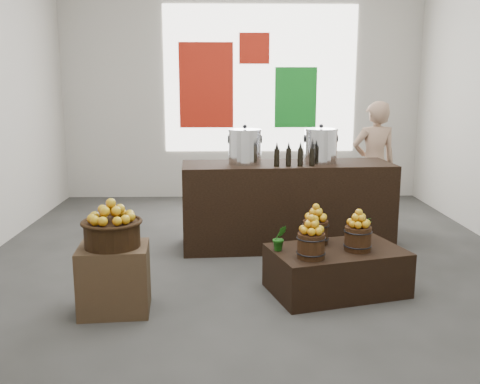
{
  "coord_description": "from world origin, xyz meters",
  "views": [
    {
      "loc": [
        -0.26,
        -5.62,
        1.92
      ],
      "look_at": [
        -0.13,
        -0.4,
        0.86
      ],
      "focal_mm": 40.0,
      "sensor_mm": 36.0,
      "label": 1
    }
  ],
  "objects_px": {
    "display_table": "(336,270)",
    "shopper": "(374,164)",
    "counter": "(287,205)",
    "crate": "(114,279)",
    "stock_pot_left": "(245,147)",
    "stock_pot_center": "(321,147)",
    "wicker_basket": "(112,234)"
  },
  "relations": [
    {
      "from": "wicker_basket",
      "to": "counter",
      "type": "bearing_deg",
      "value": 48.04
    },
    {
      "from": "crate",
      "to": "display_table",
      "type": "xyz_separation_m",
      "value": [
        1.98,
        0.39,
        -0.08
      ]
    },
    {
      "from": "stock_pot_left",
      "to": "counter",
      "type": "bearing_deg",
      "value": 3.87
    },
    {
      "from": "stock_pot_left",
      "to": "stock_pot_center",
      "type": "bearing_deg",
      "value": 3.87
    },
    {
      "from": "crate",
      "to": "stock_pot_left",
      "type": "relative_size",
      "value": 1.52
    },
    {
      "from": "crate",
      "to": "counter",
      "type": "xyz_separation_m",
      "value": [
        1.68,
        1.86,
        0.21
      ]
    },
    {
      "from": "crate",
      "to": "stock_pot_center",
      "type": "bearing_deg",
      "value": 42.45
    },
    {
      "from": "wicker_basket",
      "to": "stock_pot_left",
      "type": "relative_size",
      "value": 1.22
    },
    {
      "from": "display_table",
      "to": "counter",
      "type": "height_order",
      "value": "counter"
    },
    {
      "from": "wicker_basket",
      "to": "stock_pot_center",
      "type": "relative_size",
      "value": 1.22
    },
    {
      "from": "display_table",
      "to": "wicker_basket",
      "type": "bearing_deg",
      "value": 175.4
    },
    {
      "from": "counter",
      "to": "shopper",
      "type": "relative_size",
      "value": 1.45
    },
    {
      "from": "wicker_basket",
      "to": "display_table",
      "type": "xyz_separation_m",
      "value": [
        1.98,
        0.39,
        -0.48
      ]
    },
    {
      "from": "stock_pot_left",
      "to": "display_table",
      "type": "bearing_deg",
      "value": -60.6
    },
    {
      "from": "shopper",
      "to": "crate",
      "type": "bearing_deg",
      "value": 35.6
    },
    {
      "from": "counter",
      "to": "shopper",
      "type": "xyz_separation_m",
      "value": [
        1.29,
        0.94,
        0.35
      ]
    },
    {
      "from": "wicker_basket",
      "to": "stock_pot_left",
      "type": "distance_m",
      "value": 2.23
    },
    {
      "from": "stock_pot_left",
      "to": "shopper",
      "type": "distance_m",
      "value": 2.07
    },
    {
      "from": "counter",
      "to": "stock_pot_left",
      "type": "xyz_separation_m",
      "value": [
        -0.5,
        -0.03,
        0.69
      ]
    },
    {
      "from": "counter",
      "to": "display_table",
      "type": "bearing_deg",
      "value": -82.05
    },
    {
      "from": "crate",
      "to": "stock_pot_center",
      "type": "height_order",
      "value": "stock_pot_center"
    },
    {
      "from": "wicker_basket",
      "to": "stock_pot_center",
      "type": "xyz_separation_m",
      "value": [
        2.07,
        1.89,
        0.51
      ]
    },
    {
      "from": "display_table",
      "to": "shopper",
      "type": "height_order",
      "value": "shopper"
    },
    {
      "from": "stock_pot_left",
      "to": "shopper",
      "type": "height_order",
      "value": "shopper"
    },
    {
      "from": "counter",
      "to": "crate",
      "type": "bearing_deg",
      "value": -135.83
    },
    {
      "from": "stock_pot_left",
      "to": "stock_pot_center",
      "type": "distance_m",
      "value": 0.9
    },
    {
      "from": "stock_pot_left",
      "to": "wicker_basket",
      "type": "bearing_deg",
      "value": -122.66
    },
    {
      "from": "stock_pot_center",
      "to": "crate",
      "type": "bearing_deg",
      "value": -137.55
    },
    {
      "from": "counter",
      "to": "stock_pot_left",
      "type": "height_order",
      "value": "stock_pot_left"
    },
    {
      "from": "stock_pot_left",
      "to": "shopper",
      "type": "xyz_separation_m",
      "value": [
        1.79,
        0.98,
        -0.35
      ]
    },
    {
      "from": "crate",
      "to": "display_table",
      "type": "bearing_deg",
      "value": 11.15
    },
    {
      "from": "stock_pot_center",
      "to": "shopper",
      "type": "height_order",
      "value": "shopper"
    }
  ]
}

